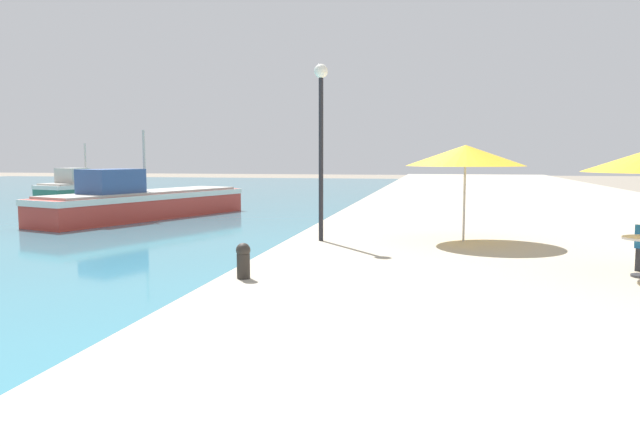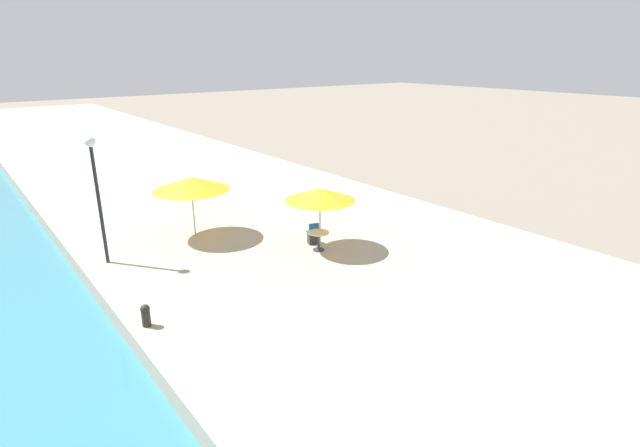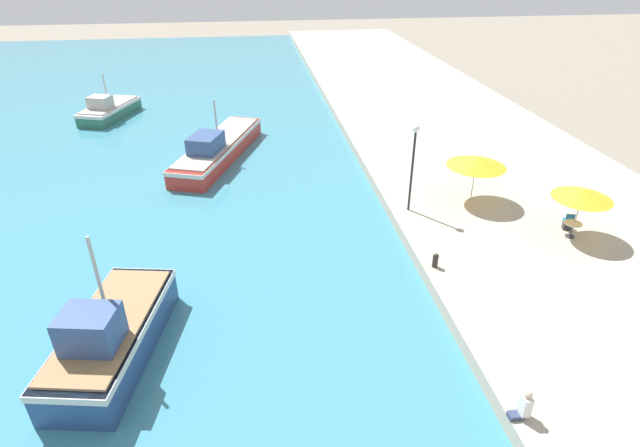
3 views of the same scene
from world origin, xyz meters
TOP-DOWN VIEW (x-y plane):
  - quay_promenade at (8.00, 37.00)m, footprint 16.00×90.00m
  - cafe_umbrella_pink at (7.89, 16.33)m, footprint 2.67×2.67m
  - cafe_umbrella_white at (4.60, 20.54)m, footprint 3.07×3.07m
  - cafe_table at (7.69, 16.16)m, footprint 0.80×0.80m
  - cafe_chair_left at (7.91, 16.85)m, footprint 0.51×0.53m
  - mooring_bollard at (0.50, 14.62)m, footprint 0.26×0.26m
  - lamppost at (0.92, 19.89)m, footprint 0.36×0.36m

SIDE VIEW (x-z plane):
  - quay_promenade at x=8.00m, z-range 0.00..0.64m
  - cafe_chair_left at x=7.91m, z-range 0.51..1.42m
  - mooring_bollard at x=0.50m, z-range 0.67..1.32m
  - cafe_table at x=7.69m, z-range 0.81..1.55m
  - cafe_umbrella_pink at x=7.89m, z-range 1.60..4.00m
  - cafe_umbrella_white at x=4.60m, z-range 1.63..4.13m
  - lamppost at x=0.92m, z-range 1.46..6.02m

